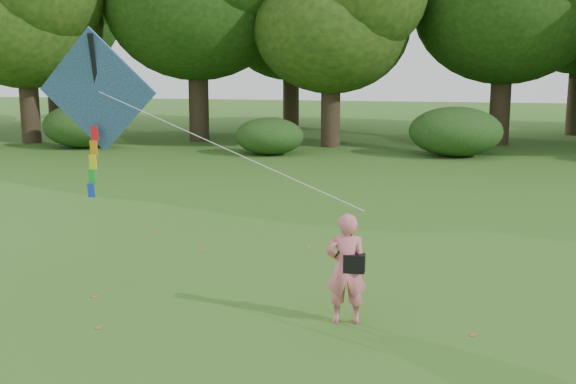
# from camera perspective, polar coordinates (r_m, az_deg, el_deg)

# --- Properties ---
(ground) EXTENTS (100.00, 100.00, 0.00)m
(ground) POSITION_cam_1_polar(r_m,az_deg,el_deg) (10.71, 0.95, -10.02)
(ground) COLOR #265114
(ground) RESTS_ON ground
(man_kite_flyer) EXTENTS (0.64, 0.47, 1.61)m
(man_kite_flyer) POSITION_cam_1_polar(r_m,az_deg,el_deg) (10.36, 4.61, -6.05)
(man_kite_flyer) COLOR #E46B7D
(man_kite_flyer) RESTS_ON ground
(crossbody_bag) EXTENTS (0.43, 0.20, 0.68)m
(crossbody_bag) POSITION_cam_1_polar(r_m,az_deg,el_deg) (10.29, 5.25, -5.56)
(crossbody_bag) COLOR black
(crossbody_bag) RESTS_ON ground
(flying_kite) EXTENTS (6.03, 2.57, 3.03)m
(flying_kite) POSITION_cam_1_polar(r_m,az_deg,el_deg) (13.26, -14.80, 7.50)
(flying_kite) COLOR #283CB1
(flying_kite) RESTS_ON ground
(tree_line) EXTENTS (54.70, 15.30, 9.48)m
(tree_line) POSITION_cam_1_polar(r_m,az_deg,el_deg) (32.80, 10.67, 13.81)
(tree_line) COLOR #3A2D1E
(tree_line) RESTS_ON ground
(shrub_band) EXTENTS (39.15, 3.22, 1.88)m
(shrub_band) POSITION_cam_1_polar(r_m,az_deg,el_deg) (27.73, 5.40, 4.69)
(shrub_band) COLOR #264919
(shrub_band) RESTS_ON ground
(fallen_leaves) EXTENTS (10.28, 8.62, 0.01)m
(fallen_leaves) POSITION_cam_1_polar(r_m,az_deg,el_deg) (11.55, -1.00, -8.40)
(fallen_leaves) COLOR brown
(fallen_leaves) RESTS_ON ground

